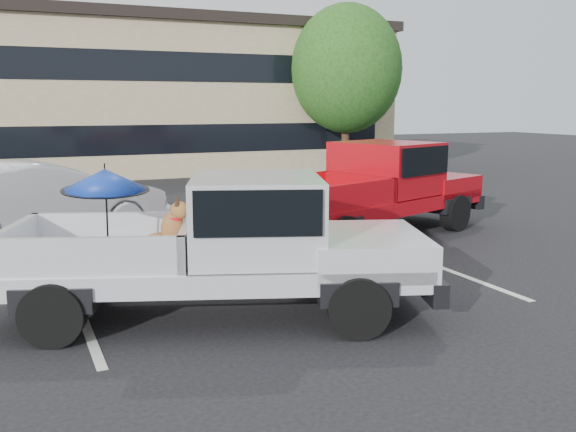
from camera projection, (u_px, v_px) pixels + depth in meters
name	position (u px, v px, depth m)	size (l,w,h in m)	color
ground	(331.00, 319.00, 8.46)	(90.00, 90.00, 0.00)	black
stripe_left	(78.00, 304.00, 9.07)	(0.12, 5.00, 0.01)	silver
stripe_right	(428.00, 263.00, 11.45)	(0.12, 5.00, 0.01)	silver
motel_building	(147.00, 95.00, 27.62)	(20.40, 8.40, 6.30)	tan
tree_right	(346.00, 69.00, 25.74)	(4.46, 4.46, 6.78)	#332114
tree_back	(215.00, 71.00, 31.72)	(4.68, 4.68, 7.11)	#332114
silver_pickup	(239.00, 239.00, 8.40)	(6.02, 3.76, 2.06)	black
red_pickup	(381.00, 184.00, 13.90)	(6.39, 4.04, 1.99)	black
silver_sedan	(46.00, 200.00, 13.41)	(1.73, 4.96, 1.63)	#B5B8BC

